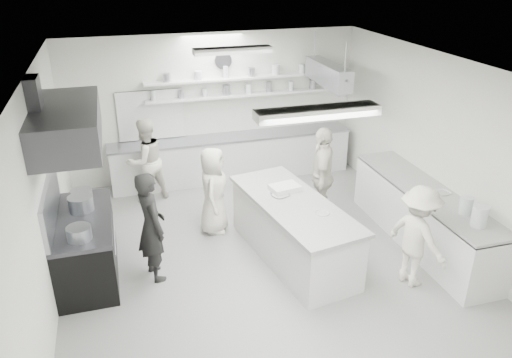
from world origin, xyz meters
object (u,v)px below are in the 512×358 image
object	(u,v)px
cook_stove	(151,226)
prep_island	(293,231)
stove	(87,248)
right_counter	(423,217)
back_counter	(233,158)
cook_back	(146,161)

from	to	relation	value
cook_stove	prep_island	bearing A→B (deg)	-107.54
stove	right_counter	world-z (taller)	right_counter
back_counter	prep_island	bearing A→B (deg)	-86.91
prep_island	cook_stove	xyz separation A→B (m)	(-2.13, 0.09, 0.38)
back_counter	right_counter	size ratio (longest dim) A/B	1.52
stove	cook_back	xyz separation A→B (m)	(1.08, 2.25, 0.37)
stove	right_counter	size ratio (longest dim) A/B	0.55
stove	back_counter	distance (m)	4.03
cook_stove	right_counter	bearing A→B (deg)	-108.75
back_counter	right_counter	world-z (taller)	right_counter
back_counter	stove	bearing A→B (deg)	-136.01
stove	cook_back	distance (m)	2.52
prep_island	right_counter	bearing A→B (deg)	-14.77
prep_island	cook_back	size ratio (longest dim) A/B	1.52
stove	back_counter	size ratio (longest dim) A/B	0.36
cook_stove	cook_back	xyz separation A→B (m)	(0.13, 2.56, -0.02)
back_counter	right_counter	xyz separation A→B (m)	(2.35, -3.40, 0.01)
stove	right_counter	xyz separation A→B (m)	(5.25, -0.60, 0.02)
cook_stove	cook_back	world-z (taller)	cook_stove
cook_stove	stove	bearing A→B (deg)	56.43
stove	prep_island	size ratio (longest dim) A/B	0.72
stove	cook_stove	distance (m)	1.07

